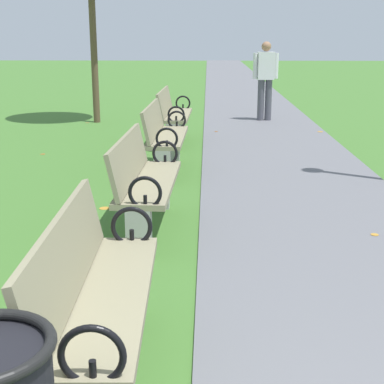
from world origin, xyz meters
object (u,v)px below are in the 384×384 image
park_bench_5 (173,115)px  park_bench_4 (164,136)px  pedestrian_walking (265,77)px  park_bench_3 (144,181)px  park_bench_2 (96,294)px

park_bench_5 → park_bench_4: bearing=-90.0°
park_bench_4 → pedestrian_walking: bearing=69.2°
park_bench_5 → pedestrian_walking: 3.18m
pedestrian_walking → park_bench_3: bearing=-104.2°
park_bench_2 → park_bench_3: same height
park_bench_3 → pedestrian_walking: bearing=75.8°
park_bench_2 → park_bench_3: size_ratio=1.00×
pedestrian_walking → park_bench_2: bearing=-100.7°
park_bench_4 → park_bench_5: size_ratio=1.00×
park_bench_3 → park_bench_5: same height
park_bench_2 → pedestrian_walking: pedestrian_walking is taller
park_bench_3 → pedestrian_walking: size_ratio=1.00×
park_bench_4 → pedestrian_walking: size_ratio=0.99×
park_bench_3 → pedestrian_walking: 7.28m
park_bench_4 → pedestrian_walking: 5.02m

